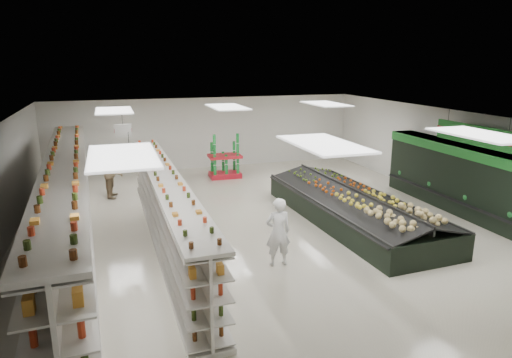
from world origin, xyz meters
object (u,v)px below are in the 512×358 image
object	(u,v)px
gondola_left	(69,210)
shopper_background	(113,172)
soda_endcap	(225,158)
produce_island	(352,206)
gondola_center	(166,211)
shopper_main	(278,232)

from	to	relation	value
gondola_left	shopper_background	size ratio (longest dim) A/B	7.49
soda_endcap	shopper_background	xyz separation A→B (m)	(-4.51, -1.52, 0.07)
soda_endcap	shopper_background	world-z (taller)	shopper_background
shopper_background	soda_endcap	bearing A→B (deg)	-61.74
soda_endcap	produce_island	bearing A→B (deg)	-69.86
gondola_left	shopper_background	bearing A→B (deg)	72.93
gondola_center	soda_endcap	size ratio (longest dim) A/B	6.28
shopper_main	shopper_background	world-z (taller)	shopper_background
gondola_left	soda_endcap	xyz separation A→B (m)	(5.68, 6.10, -0.24)
gondola_center	shopper_main	distance (m)	3.33
produce_island	shopper_background	bearing A→B (deg)	144.06
gondola_left	soda_endcap	distance (m)	8.34
shopper_background	shopper_main	bearing A→B (deg)	-143.47
gondola_left	gondola_center	distance (m)	2.48
gondola_left	shopper_background	xyz separation A→B (m)	(1.17, 4.58, -0.17)
produce_island	shopper_background	world-z (taller)	shopper_background
soda_endcap	shopper_main	distance (m)	8.76
shopper_main	shopper_background	bearing A→B (deg)	-61.86
soda_endcap	shopper_main	xyz separation A→B (m)	(-0.87, -8.72, 0.01)
gondola_center	shopper_main	xyz separation A→B (m)	(2.36, -2.35, -0.01)
soda_endcap	shopper_background	size ratio (longest dim) A/B	0.95
produce_island	shopper_main	size ratio (longest dim) A/B	4.26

